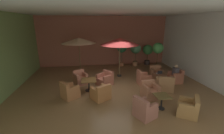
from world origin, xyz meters
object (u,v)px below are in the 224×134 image
at_px(cafe_table_front_right, 89,82).
at_px(armchair_front_right_west, 101,93).
at_px(armchair_front_left_south, 165,85).
at_px(iced_drink_cup, 160,73).
at_px(cafe_table_front_left, 160,76).
at_px(armchair_mid_center_south, 188,108).
at_px(potted_tree_mid_right, 148,51).
at_px(armchair_front_right_south, 70,92).
at_px(potted_tree_mid_left, 122,49).
at_px(armchair_front_left_north, 156,73).
at_px(cafe_table_mid_center, 162,99).
at_px(armchair_mid_center_north, 150,92).
at_px(armchair_mid_center_east, 145,110).
at_px(armchair_front_right_north, 105,80).
at_px(potted_tree_right_corner, 136,50).
at_px(armchair_front_right_east, 80,79).
at_px(armchair_front_left_east, 143,79).
at_px(patio_umbrella_tall_red, 79,41).
at_px(armchair_front_left_west, 175,77).
at_px(open_laptop, 159,73).
at_px(patron_blue_shirt, 176,71).
at_px(patio_umbrella_center_beige, 120,41).

bearing_deg(cafe_table_front_right, armchair_front_right_west, -61.66).
xyz_separation_m(armchair_front_left_south, iced_drink_cup, (0.21, 1.06, 0.36)).
relative_size(cafe_table_front_left, armchair_mid_center_south, 0.61).
bearing_deg(cafe_table_front_left, potted_tree_mid_right, 78.54).
distance_m(armchair_front_right_south, potted_tree_mid_left, 6.60).
relative_size(armchair_front_left_north, cafe_table_mid_center, 1.46).
bearing_deg(armchair_mid_center_north, armchair_mid_center_east, -119.17).
bearing_deg(armchair_front_left_north, armchair_front_right_north, -168.51).
bearing_deg(potted_tree_right_corner, armchair_front_left_south, -89.12).
height_order(armchair_front_right_east, cafe_table_mid_center, armchair_front_right_east).
relative_size(armchair_front_left_north, armchair_front_right_south, 0.91).
distance_m(armchair_front_right_south, armchair_mid_center_east, 3.73).
height_order(armchair_front_right_south, potted_tree_mid_right, potted_tree_mid_right).
bearing_deg(iced_drink_cup, armchair_front_right_east, 172.32).
height_order(potted_tree_mid_left, iced_drink_cup, potted_tree_mid_left).
xyz_separation_m(armchair_front_left_east, cafe_table_mid_center, (-0.18, -2.72, 0.16)).
height_order(armchair_front_left_north, cafe_table_mid_center, armchair_front_left_north).
relative_size(cafe_table_front_left, armchair_mid_center_east, 0.68).
relative_size(cafe_table_front_left, armchair_mid_center_north, 0.80).
xyz_separation_m(patio_umbrella_tall_red, potted_tree_mid_right, (5.77, 1.78, -1.20)).
height_order(armchair_front_right_north, iced_drink_cup, armchair_front_right_north).
xyz_separation_m(armchair_front_left_west, armchair_mid_center_north, (-2.38, -1.69, 0.00)).
bearing_deg(iced_drink_cup, armchair_front_right_west, -158.53).
relative_size(potted_tree_mid_left, iced_drink_cup, 18.02).
relative_size(armchair_front_left_south, cafe_table_front_right, 1.19).
relative_size(armchair_mid_center_north, armchair_mid_center_south, 0.77).
relative_size(cafe_table_front_right, armchair_front_right_south, 0.79).
distance_m(armchair_front_left_east, armchair_front_right_north, 2.32).
height_order(potted_tree_mid_right, iced_drink_cup, potted_tree_mid_right).
bearing_deg(armchair_front_right_north, armchair_front_left_north, 11.49).
relative_size(armchair_front_left_east, potted_tree_mid_left, 0.43).
height_order(armchair_front_left_east, potted_tree_mid_left, potted_tree_mid_left).
distance_m(potted_tree_right_corner, open_laptop, 4.19).
xyz_separation_m(armchair_front_right_west, cafe_table_mid_center, (2.51, -1.28, 0.19)).
xyz_separation_m(armchair_front_right_south, open_laptop, (5.20, 1.09, 0.35)).
bearing_deg(armchair_front_right_east, open_laptop, -8.28).
height_order(armchair_front_left_east, armchair_front_left_west, armchair_front_left_east).
bearing_deg(armchair_front_right_east, armchair_mid_center_south, -41.84).
relative_size(armchair_front_left_north, armchair_front_right_west, 0.86).
xyz_separation_m(patio_umbrella_tall_red, patron_blue_shirt, (5.90, -2.55, -1.66)).
bearing_deg(cafe_table_mid_center, potted_tree_mid_left, 92.10).
height_order(armchair_front_right_south, patio_umbrella_center_beige, patio_umbrella_center_beige).
height_order(armchair_front_left_west, armchair_front_right_west, armchair_front_left_west).
relative_size(patio_umbrella_center_beige, patron_blue_shirt, 3.93).
distance_m(armchair_front_left_south, iced_drink_cup, 1.14).
relative_size(cafe_table_mid_center, armchair_mid_center_east, 0.65).
distance_m(armchair_front_right_south, patio_umbrella_tall_red, 4.22).
bearing_deg(iced_drink_cup, armchair_front_left_east, -178.43).
xyz_separation_m(potted_tree_mid_right, iced_drink_cup, (-0.89, -4.30, -0.53)).
distance_m(armchair_mid_center_east, patron_blue_shirt, 4.52).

